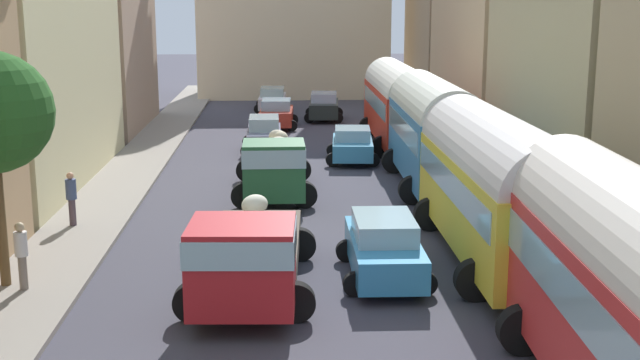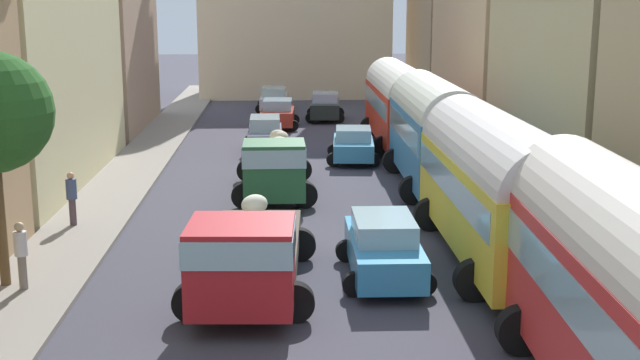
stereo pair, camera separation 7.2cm
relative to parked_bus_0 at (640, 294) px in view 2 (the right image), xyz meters
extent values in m
plane|color=#403E49|center=(-4.60, 20.50, -2.34)|extent=(154.00, 154.00, 0.00)
cube|color=gray|center=(-11.85, 20.50, -2.27)|extent=(2.50, 70.00, 0.14)
cube|color=#ABA6A5|center=(2.65, 20.50, -2.27)|extent=(2.50, 70.00, 0.14)
cube|color=beige|center=(-15.82, 19.56, 3.35)|extent=(5.44, 14.46, 11.37)
cube|color=tan|center=(-15.77, 33.23, 3.40)|extent=(5.34, 10.96, 11.47)
cube|color=tan|center=(6.78, 19.40, 4.31)|extent=(5.77, 12.59, 13.28)
cube|color=#D3B287|center=(6.36, 33.23, 2.28)|extent=(4.92, 13.55, 9.23)
cube|color=tan|center=(6.61, 45.69, 3.51)|extent=(5.41, 10.36, 11.70)
cube|color=beige|center=(-4.60, 49.15, 2.82)|extent=(13.64, 6.33, 10.32)
cube|color=red|center=(0.00, 0.00, -0.57)|extent=(2.84, 9.42, 2.53)
cube|color=#99B7C6|center=(0.00, 0.00, -0.01)|extent=(2.85, 8.68, 0.81)
cylinder|color=black|center=(-0.99, 2.94, -1.84)|extent=(1.00, 0.35, 1.00)
cylinder|color=black|center=(1.27, 2.83, -1.84)|extent=(1.00, 0.35, 1.00)
cube|color=yellow|center=(0.00, 9.00, -0.69)|extent=(2.57, 9.85, 2.30)
cylinder|color=silver|center=(0.00, 9.00, 0.46)|extent=(2.52, 9.65, 2.45)
cube|color=#99B7C6|center=(0.00, 9.00, -0.18)|extent=(2.61, 9.06, 0.74)
cylinder|color=black|center=(-1.16, 12.06, -1.84)|extent=(1.00, 0.35, 1.00)
cylinder|color=black|center=(1.21, 12.04, -1.84)|extent=(1.00, 0.35, 1.00)
cylinder|color=black|center=(-1.21, 5.96, -1.84)|extent=(1.00, 0.35, 1.00)
cylinder|color=black|center=(1.16, 5.94, -1.84)|extent=(1.00, 0.35, 1.00)
cube|color=teal|center=(0.00, 18.00, -0.60)|extent=(2.49, 8.62, 2.47)
cylinder|color=silver|center=(0.00, 18.00, 0.63)|extent=(2.44, 8.45, 2.30)
cube|color=#99B7C6|center=(0.00, 18.00, -0.06)|extent=(2.52, 7.94, 0.79)
cylinder|color=black|center=(-1.07, 20.68, -1.84)|extent=(1.00, 0.35, 1.00)
cylinder|color=black|center=(1.16, 20.64, -1.84)|extent=(1.00, 0.35, 1.00)
cylinder|color=black|center=(-1.16, 15.36, -1.84)|extent=(1.00, 0.35, 1.00)
cylinder|color=black|center=(1.07, 15.32, -1.84)|extent=(1.00, 0.35, 1.00)
cube|color=red|center=(0.00, 27.00, -0.66)|extent=(2.40, 9.79, 2.35)
cylinder|color=silver|center=(0.00, 27.00, 0.51)|extent=(2.35, 9.59, 2.28)
cube|color=#99B7C6|center=(0.00, 27.00, -0.15)|extent=(2.44, 9.00, 0.75)
cylinder|color=black|center=(-1.09, 30.04, -1.84)|extent=(1.00, 0.35, 1.00)
cylinder|color=black|center=(1.13, 30.02, -1.84)|extent=(1.00, 0.35, 1.00)
cylinder|color=black|center=(-1.13, 23.98, -1.84)|extent=(1.00, 0.35, 1.00)
cylinder|color=black|center=(1.09, 23.96, -1.84)|extent=(1.00, 0.35, 1.00)
cube|color=#B01C21|center=(-6.61, 4.69, -0.95)|extent=(2.35, 2.18, 1.87)
cube|color=#99B7C6|center=(-6.61, 4.69, -0.43)|extent=(2.40, 2.27, 0.60)
cube|color=brown|center=(-6.43, 8.32, -1.61)|extent=(2.50, 5.30, 0.55)
ellipsoid|color=beige|center=(-6.50, 7.97, -1.11)|extent=(0.58, 0.75, 0.45)
ellipsoid|color=beige|center=(-6.22, 7.02, -1.12)|extent=(1.02, 0.80, 0.44)
ellipsoid|color=beige|center=(-6.78, 6.90, -1.04)|extent=(0.96, 0.76, 0.58)
ellipsoid|color=silver|center=(-6.45, 9.05, -0.70)|extent=(0.98, 1.02, 0.53)
ellipsoid|color=beige|center=(-6.74, 7.35, -0.80)|extent=(0.96, 0.96, 0.45)
cylinder|color=black|center=(-5.48, 4.87, -1.89)|extent=(0.90, 0.32, 0.90)
cylinder|color=black|center=(-7.72, 4.98, -1.89)|extent=(0.90, 0.32, 0.90)
cylinder|color=black|center=(-5.26, 9.23, -1.89)|extent=(0.90, 0.32, 0.90)
cylinder|color=black|center=(-7.51, 9.34, -1.89)|extent=(0.90, 0.32, 0.90)
cube|color=#265B34|center=(-5.96, 14.74, -0.94)|extent=(2.06, 1.87, 1.89)
cube|color=#99B7C6|center=(-5.96, 14.74, -0.41)|extent=(2.10, 1.95, 0.61)
cube|color=brown|center=(-5.98, 18.32, -1.61)|extent=(2.08, 5.31, 0.55)
ellipsoid|color=beige|center=(-5.78, 19.52, -1.08)|extent=(0.98, 0.91, 0.51)
ellipsoid|color=silver|center=(-6.10, 17.20, -1.10)|extent=(0.96, 1.02, 0.47)
ellipsoid|color=beige|center=(-6.40, 19.17, -1.11)|extent=(0.89, 0.69, 0.45)
ellipsoid|color=beige|center=(-5.80, 18.18, -0.66)|extent=(1.15, 1.21, 0.56)
ellipsoid|color=beige|center=(-5.70, 19.92, -0.71)|extent=(0.67, 0.82, 0.52)
ellipsoid|color=beige|center=(-5.83, 20.09, -0.68)|extent=(0.91, 0.86, 0.54)
cylinder|color=black|center=(-4.94, 15.07, -1.89)|extent=(0.90, 0.31, 0.90)
cylinder|color=black|center=(-6.98, 15.06, -1.89)|extent=(0.90, 0.31, 0.90)
cylinder|color=black|center=(-4.97, 19.36, -1.89)|extent=(0.90, 0.31, 0.90)
cylinder|color=black|center=(-7.01, 19.35, -1.89)|extent=(0.90, 0.31, 0.90)
cube|color=slate|center=(-6.45, 25.70, -1.66)|extent=(1.56, 4.16, 0.82)
cube|color=#9CB4BF|center=(-6.45, 25.70, -0.96)|extent=(1.37, 2.17, 0.58)
cylinder|color=black|center=(-5.67, 24.41, -2.04)|extent=(0.60, 0.21, 0.60)
cylinder|color=black|center=(-7.21, 24.40, -2.04)|extent=(0.60, 0.21, 0.60)
cylinder|color=black|center=(-5.69, 26.99, -2.04)|extent=(0.60, 0.21, 0.60)
cylinder|color=black|center=(-7.22, 26.98, -2.04)|extent=(0.60, 0.21, 0.60)
cube|color=#AC2C1E|center=(-5.87, 33.16, -1.68)|extent=(1.93, 3.90, 0.78)
cube|color=#8FADC4|center=(-5.87, 33.16, -1.01)|extent=(1.64, 2.06, 0.54)
cylinder|color=black|center=(-5.04, 31.93, -2.04)|extent=(0.60, 0.21, 0.60)
cylinder|color=black|center=(-6.80, 32.01, -2.04)|extent=(0.60, 0.21, 0.60)
cylinder|color=black|center=(-4.94, 34.30, -2.04)|extent=(0.60, 0.21, 0.60)
cylinder|color=black|center=(-6.69, 34.38, -2.04)|extent=(0.60, 0.21, 0.60)
cube|color=silver|center=(-6.12, 40.32, -1.71)|extent=(1.78, 4.30, 0.72)
cube|color=#A5C2C3|center=(-6.12, 40.32, -1.09)|extent=(1.52, 2.25, 0.52)
cylinder|color=black|center=(-5.34, 38.97, -2.04)|extent=(0.60, 0.21, 0.60)
cylinder|color=black|center=(-6.99, 39.03, -2.04)|extent=(0.60, 0.21, 0.60)
cylinder|color=black|center=(-5.26, 41.61, -2.04)|extent=(0.60, 0.21, 0.60)
cylinder|color=black|center=(-6.91, 41.66, -2.04)|extent=(0.60, 0.21, 0.60)
cube|color=#3590C9|center=(-3.16, 7.72, -1.67)|extent=(1.72, 4.35, 0.80)
cube|color=#99BFCA|center=(-3.16, 7.72, -1.00)|extent=(1.50, 2.27, 0.54)
cylinder|color=black|center=(-3.98, 9.07, -2.04)|extent=(0.60, 0.21, 0.60)
cylinder|color=black|center=(-2.31, 9.05, -2.04)|extent=(0.60, 0.21, 0.60)
cylinder|color=black|center=(-4.01, 6.38, -2.04)|extent=(0.60, 0.21, 0.60)
cylinder|color=black|center=(-2.33, 6.37, -2.04)|extent=(0.60, 0.21, 0.60)
cube|color=#3D90BD|center=(-2.56, 23.16, -1.70)|extent=(1.98, 3.76, 0.73)
cube|color=#95BDD1|center=(-2.56, 23.16, -1.08)|extent=(1.64, 2.00, 0.51)
cylinder|color=black|center=(-3.32, 24.35, -2.04)|extent=(0.60, 0.21, 0.60)
cylinder|color=black|center=(-1.62, 24.22, -2.04)|extent=(0.60, 0.21, 0.60)
cylinder|color=black|center=(-3.49, 22.10, -2.04)|extent=(0.60, 0.21, 0.60)
cylinder|color=black|center=(-1.79, 21.97, -2.04)|extent=(0.60, 0.21, 0.60)
cube|color=#222A28|center=(-3.07, 36.06, -1.65)|extent=(1.94, 4.03, 0.83)
cube|color=#A3B2D0|center=(-3.07, 36.06, -0.97)|extent=(1.61, 2.14, 0.53)
cylinder|color=black|center=(-3.82, 37.33, -2.04)|extent=(0.60, 0.21, 0.60)
cylinder|color=black|center=(-2.16, 37.21, -2.04)|extent=(0.60, 0.21, 0.60)
cylinder|color=black|center=(-3.99, 34.90, -2.04)|extent=(0.60, 0.21, 0.60)
cylinder|color=black|center=(-2.33, 34.78, -2.04)|extent=(0.60, 0.21, 0.60)
cylinder|color=gray|center=(-11.96, 6.90, -2.27)|extent=(0.17, 0.17, 0.14)
cylinder|color=gray|center=(-11.96, 6.90, -1.77)|extent=(0.24, 0.24, 0.84)
cylinder|color=silver|center=(-11.96, 6.90, -1.06)|extent=(0.36, 0.36, 0.59)
sphere|color=tan|center=(-11.96, 6.90, -0.64)|extent=(0.23, 0.23, 0.23)
cylinder|color=#524049|center=(-12.18, 12.70, -2.27)|extent=(0.18, 0.18, 0.14)
cylinder|color=#524049|center=(-12.18, 12.70, -1.78)|extent=(0.25, 0.25, 0.83)
cylinder|color=#425178|center=(-12.18, 12.70, -1.06)|extent=(0.39, 0.39, 0.62)
sphere|color=tan|center=(-12.18, 12.70, -0.63)|extent=(0.22, 0.22, 0.22)
cylinder|color=brown|center=(-12.50, 7.25, -0.68)|extent=(0.24, 0.24, 3.31)
camera|label=1|loc=(-5.83, -12.26, 4.61)|focal=46.26mm
camera|label=2|loc=(-5.75, -12.26, 4.61)|focal=46.26mm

